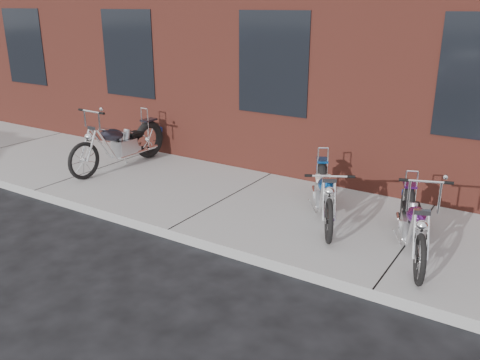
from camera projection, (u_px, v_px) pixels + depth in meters
The scene contains 5 objects.
ground at pixel (168, 239), 7.29m from camera, with size 120.00×120.00×0.00m, color black.
sidewalk at pixel (227, 202), 8.46m from camera, with size 22.00×3.00×0.15m, color #A1A1A1.
chopper_purple at pixel (413, 225), 6.46m from camera, with size 0.86×2.00×1.18m.
chopper_blue at pixel (325, 194), 7.50m from camera, with size 1.09×1.94×0.93m.
chopper_third at pixel (121, 145), 9.91m from camera, with size 0.59×2.43×1.23m.
Camera 1 is at (4.42, -5.02, 3.19)m, focal length 38.00 mm.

